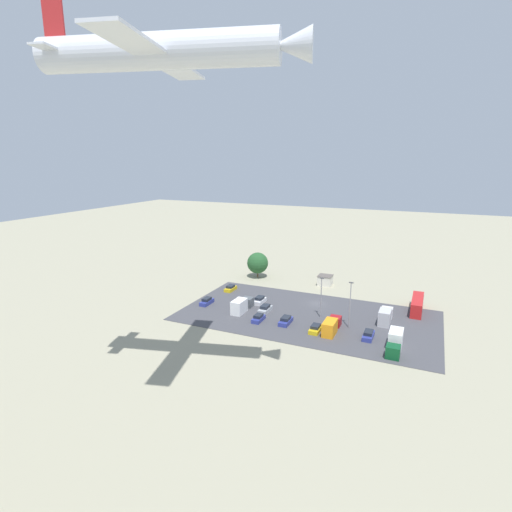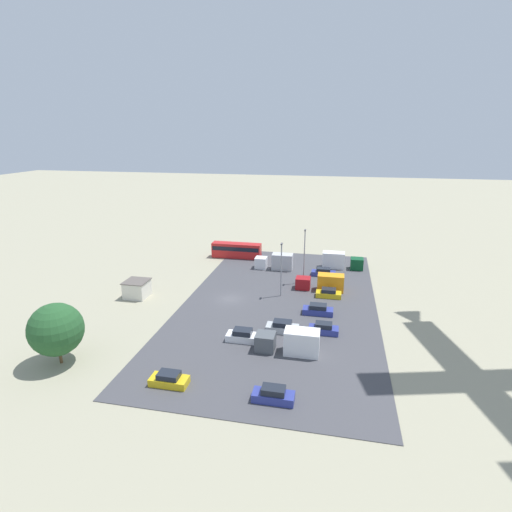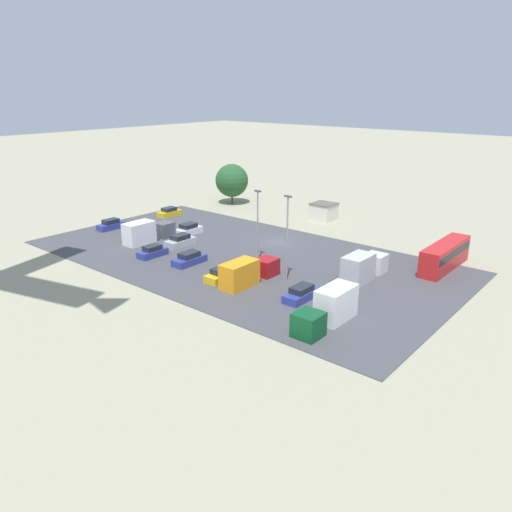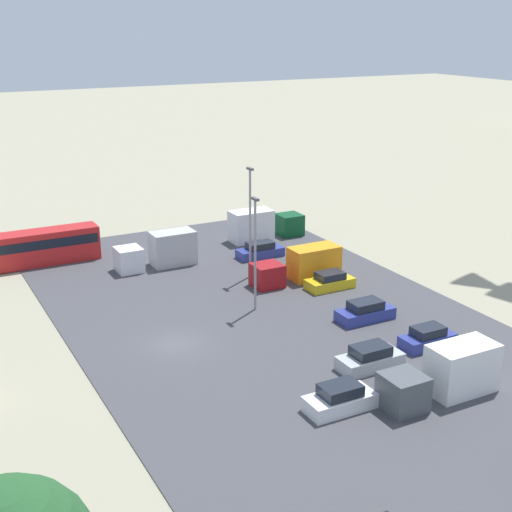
{
  "view_description": "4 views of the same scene",
  "coord_description": "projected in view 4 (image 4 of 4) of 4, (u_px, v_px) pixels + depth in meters",
  "views": [
    {
      "loc": [
        -24.05,
        90.44,
        34.49
      ],
      "look_at": [
        3.61,
        28.59,
        18.09
      ],
      "focal_mm": 28.0,
      "sensor_mm": 36.0,
      "label": 1
    },
    {
      "loc": [
        59.06,
        16.59,
        26.59
      ],
      "look_at": [
        -0.3,
        4.38,
        7.74
      ],
      "focal_mm": 28.0,
      "sensor_mm": 36.0,
      "label": 2
    },
    {
      "loc": [
        -42.09,
        55.13,
        21.42
      ],
      "look_at": [
        -5.61,
        11.51,
        2.14
      ],
      "focal_mm": 35.0,
      "sensor_mm": 36.0,
      "label": 3
    },
    {
      "loc": [
        43.92,
        -16.71,
        22.29
      ],
      "look_at": [
        -3.08,
        8.19,
        4.58
      ],
      "focal_mm": 50.0,
      "sensor_mm": 36.0,
      "label": 4
    }
  ],
  "objects": [
    {
      "name": "ground_plane",
      "position": [
        176.0,
        345.0,
        51.29
      ],
      "size": [
        400.0,
        400.0,
        0.0
      ],
      "primitive_type": "plane",
      "color": "gray"
    },
    {
      "name": "parked_car_3",
      "position": [
        340.0,
        399.0,
        42.47
      ],
      "size": [
        1.99,
        4.31,
        1.64
      ],
      "color": "silver",
      "rests_on": "ground"
    },
    {
      "name": "parked_car_7",
      "position": [
        370.0,
        359.0,
        47.55
      ],
      "size": [
        1.98,
        4.48,
        1.62
      ],
      "color": "#ADB2B7",
      "rests_on": "ground"
    },
    {
      "name": "parked_car_6",
      "position": [
        330.0,
        281.0,
        61.7
      ],
      "size": [
        1.95,
        4.19,
        1.48
      ],
      "color": "gold",
      "rests_on": "ground"
    },
    {
      "name": "light_pole_lot_edge",
      "position": [
        250.0,
        219.0,
        62.95
      ],
      "size": [
        0.9,
        0.28,
        10.03
      ],
      "color": "gray",
      "rests_on": "ground"
    },
    {
      "name": "parked_truck_2",
      "position": [
        262.0,
        225.0,
        75.28
      ],
      "size": [
        2.42,
        8.11,
        3.26
      ],
      "color": "#0C4723",
      "rests_on": "ground"
    },
    {
      "name": "parked_car_5",
      "position": [
        260.0,
        251.0,
        69.82
      ],
      "size": [
        1.89,
        4.58,
        1.53
      ],
      "color": "navy",
      "rests_on": "ground"
    },
    {
      "name": "parked_car_0",
      "position": [
        365.0,
        312.0,
        55.19
      ],
      "size": [
        1.95,
        4.58,
        1.57
      ],
      "rotation": [
        0.0,
        0.0,
        3.14
      ],
      "color": "navy",
      "rests_on": "ground"
    },
    {
      "name": "parking_lot_surface",
      "position": [
        276.0,
        322.0,
        54.98
      ],
      "size": [
        56.66,
        30.55,
        0.08
      ],
      "color": "#424247",
      "rests_on": "ground"
    },
    {
      "name": "light_pole_lot_centre",
      "position": [
        255.0,
        250.0,
        55.79
      ],
      "size": [
        0.9,
        0.28,
        9.23
      ],
      "color": "gray",
      "rests_on": "ground"
    },
    {
      "name": "parked_car_2",
      "position": [
        428.0,
        338.0,
        50.7
      ],
      "size": [
        1.8,
        4.06,
        1.52
      ],
      "rotation": [
        0.0,
        0.0,
        3.14
      ],
      "color": "navy",
      "rests_on": "ground"
    },
    {
      "name": "bus",
      "position": [
        41.0,
        246.0,
        67.61
      ],
      "size": [
        2.46,
        10.79,
        3.23
      ],
      "color": "red",
      "rests_on": "ground"
    },
    {
      "name": "parked_truck_0",
      "position": [
        301.0,
        266.0,
        63.44
      ],
      "size": [
        2.32,
        8.31,
        2.9
      ],
      "rotation": [
        0.0,
        0.0,
        3.14
      ],
      "color": "maroon",
      "rests_on": "ground"
    },
    {
      "name": "parked_truck_1",
      "position": [
        446.0,
        375.0,
        43.79
      ],
      "size": [
        2.43,
        7.97,
        3.15
      ],
      "rotation": [
        0.0,
        0.0,
        3.14
      ],
      "color": "#4C5156",
      "rests_on": "ground"
    },
    {
      "name": "parked_truck_3",
      "position": [
        161.0,
        251.0,
        67.04
      ],
      "size": [
        2.4,
        7.58,
        3.21
      ],
      "rotation": [
        0.0,
        0.0,
        3.14
      ],
      "color": "silver",
      "rests_on": "ground"
    }
  ]
}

